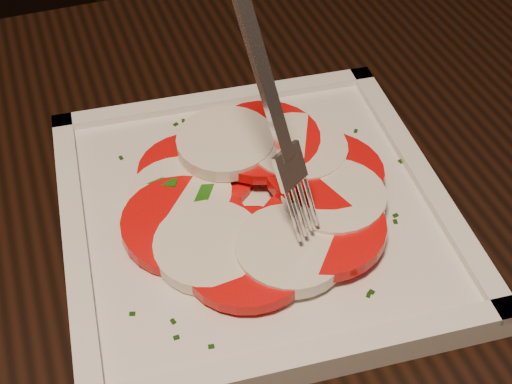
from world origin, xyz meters
TOP-DOWN VIEW (x-y plane):
  - table at (-0.04, -0.06)m, footprint 1.22×0.82m
  - plate at (-0.12, 0.01)m, footprint 0.28×0.28m
  - caprese_salad at (-0.12, 0.01)m, footprint 0.22×0.20m
  - fork at (-0.13, -0.00)m, footprint 0.06×0.08m

SIDE VIEW (x-z plane):
  - table at x=-0.04m, z-range 0.28..1.03m
  - plate at x=-0.12m, z-range 0.75..0.76m
  - caprese_salad at x=-0.12m, z-range 0.76..0.79m
  - fork at x=-0.13m, z-range 0.79..0.97m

